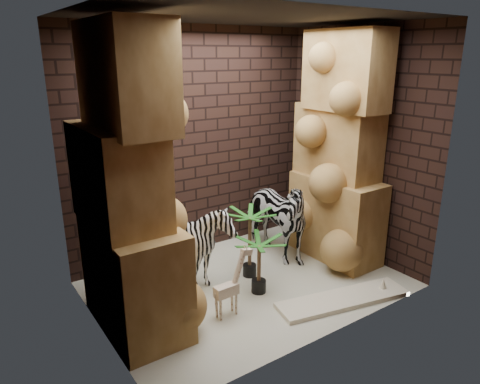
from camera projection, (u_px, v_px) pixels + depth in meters
floor at (249, 284)px, 5.29m from camera, size 3.50×3.50×0.00m
ceiling at (251, 16)px, 4.39m from camera, size 3.50×3.50×0.00m
wall_back at (195, 144)px, 5.82m from camera, size 3.50×0.00×3.50m
wall_front at (333, 190)px, 3.86m from camera, size 3.50×0.00×3.50m
wall_left at (89, 189)px, 3.90m from camera, size 0.00×3.00×3.00m
wall_right at (358, 145)px, 5.79m from camera, size 0.00×3.00×3.00m
rock_pillar_left at (127, 183)px, 4.09m from camera, size 0.68×1.30×3.00m
rock_pillar_right at (340, 148)px, 5.61m from camera, size 0.58×1.25×3.00m
zebra_right at (272, 210)px, 5.81m from camera, size 0.66×1.16×1.35m
zebra_left at (193, 247)px, 5.17m from camera, size 1.16×1.28×0.96m
giraffe_toy at (226, 283)px, 4.55m from camera, size 0.39×0.14×0.76m
palm_front at (250, 243)px, 5.37m from camera, size 0.36×0.36×0.87m
palm_back at (259, 265)px, 5.02m from camera, size 0.36×0.36×0.68m
surfboard at (343, 299)px, 4.92m from camera, size 1.59×0.71×0.05m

